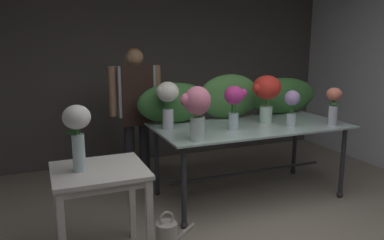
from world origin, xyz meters
TOP-DOWN VIEW (x-y plane):
  - ground_plane at (0.00, 1.66)m, footprint 7.31×7.31m
  - wall_back at (0.00, 3.32)m, footprint 5.32×0.12m
  - display_table_glass at (0.43, 1.50)m, footprint 2.05×1.04m
  - side_table_white at (-1.28, 0.82)m, footprint 0.69×0.64m
  - florist at (-0.64, 2.23)m, footprint 0.60×0.24m
  - foliage_backdrop at (0.41, 1.90)m, footprint 2.29×0.29m
  - vase_ivory_ranunculus at (-0.45, 1.66)m, footprint 0.24×0.23m
  - vase_scarlet_stock at (0.64, 1.53)m, footprint 0.34×0.31m
  - vase_magenta_carnations at (0.15, 1.35)m, footprint 0.23×0.20m
  - vase_lilac_snapdragons at (0.78, 1.26)m, footprint 0.16×0.16m
  - vase_rosy_lilies at (-0.35, 1.12)m, footprint 0.29×0.24m
  - vase_coral_tulips at (1.22, 1.14)m, footprint 0.16×0.16m
  - vase_white_roses_tall at (-1.42, 0.82)m, footprint 0.20×0.20m
  - watering_can at (-0.76, 0.78)m, footprint 0.35×0.18m

SIDE VIEW (x-z plane):
  - ground_plane at x=0.00m, z-range 0.00..0.00m
  - watering_can at x=-0.76m, z-range -0.05..0.30m
  - side_table_white at x=-1.28m, z-range 0.28..1.05m
  - display_table_glass at x=0.43m, z-range 0.30..1.12m
  - florist at x=-0.64m, z-range 0.19..1.82m
  - vase_lilac_snapdragons at x=0.78m, z-range 0.86..1.24m
  - vase_coral_tulips at x=1.22m, z-range 0.85..1.25m
  - foliage_backdrop at x=0.41m, z-range 0.80..1.31m
  - vase_white_roses_tall at x=-1.42m, z-range 0.84..1.33m
  - vase_magenta_carnations at x=0.15m, z-range 0.88..1.33m
  - vase_rosy_lilies at x=-0.35m, z-range 0.88..1.37m
  - vase_ivory_ranunculus at x=-0.45m, z-range 0.89..1.38m
  - vase_scarlet_stock at x=0.64m, z-range 0.90..1.42m
  - wall_back at x=0.00m, z-range 0.00..2.82m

